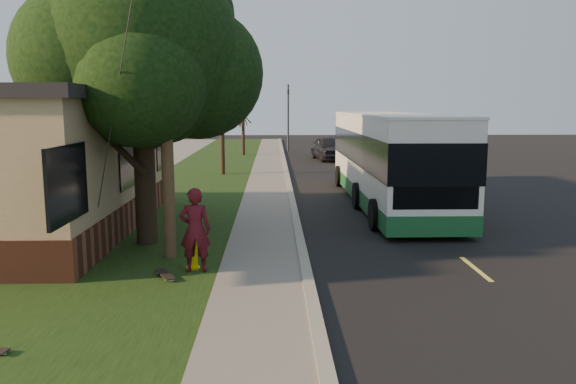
{
  "coord_description": "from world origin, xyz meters",
  "views": [
    {
      "loc": [
        -0.74,
        -12.6,
        3.8
      ],
      "look_at": [
        -0.35,
        2.25,
        1.5
      ],
      "focal_mm": 35.0,
      "sensor_mm": 36.0,
      "label": 1
    }
  ],
  "objects_px": {
    "bare_tree_far": "(243,129)",
    "traffic_signal": "(288,113)",
    "dumpster": "(42,195)",
    "utility_pole": "(164,70)",
    "transit_bus": "(389,156)",
    "bare_tree_near": "(222,136)",
    "distant_car": "(329,148)",
    "leafy_tree": "(143,53)",
    "skateboarder": "(195,230)",
    "skateboard_main": "(165,275)",
    "fire_hydrant": "(193,253)"
  },
  "relations": [
    {
      "from": "transit_bus",
      "to": "skateboard_main",
      "type": "distance_m",
      "value": 11.85
    },
    {
      "from": "fire_hydrant",
      "to": "bare_tree_near",
      "type": "bearing_deg",
      "value": 92.86
    },
    {
      "from": "utility_pole",
      "to": "transit_bus",
      "type": "height_order",
      "value": "utility_pole"
    },
    {
      "from": "leafy_tree",
      "to": "distant_car",
      "type": "xyz_separation_m",
      "value": [
        7.38,
        23.94,
        -4.33
      ]
    },
    {
      "from": "skateboard_main",
      "to": "utility_pole",
      "type": "bearing_deg",
      "value": 96.51
    },
    {
      "from": "fire_hydrant",
      "to": "leafy_tree",
      "type": "height_order",
      "value": "leafy_tree"
    },
    {
      "from": "traffic_signal",
      "to": "distant_car",
      "type": "height_order",
      "value": "traffic_signal"
    },
    {
      "from": "bare_tree_near",
      "to": "dumpster",
      "type": "distance_m",
      "value": 12.19
    },
    {
      "from": "skateboard_main",
      "to": "distant_car",
      "type": "xyz_separation_m",
      "value": [
        6.32,
        27.27,
        0.71
      ]
    },
    {
      "from": "bare_tree_far",
      "to": "traffic_signal",
      "type": "height_order",
      "value": "traffic_signal"
    },
    {
      "from": "leafy_tree",
      "to": "bare_tree_far",
      "type": "relative_size",
      "value": 1.94
    },
    {
      "from": "fire_hydrant",
      "to": "skateboarder",
      "type": "bearing_deg",
      "value": -66.5
    },
    {
      "from": "fire_hydrant",
      "to": "skateboarder",
      "type": "distance_m",
      "value": 0.65
    },
    {
      "from": "distant_car",
      "to": "skateboarder",
      "type": "bearing_deg",
      "value": -109.59
    },
    {
      "from": "skateboarder",
      "to": "bare_tree_far",
      "type": "bearing_deg",
      "value": -90.88
    },
    {
      "from": "fire_hydrant",
      "to": "skateboard_main",
      "type": "distance_m",
      "value": 0.9
    },
    {
      "from": "dumpster",
      "to": "traffic_signal",
      "type": "bearing_deg",
      "value": 70.62
    },
    {
      "from": "dumpster",
      "to": "distant_car",
      "type": "distance_m",
      "value": 22.89
    },
    {
      "from": "skateboarder",
      "to": "dumpster",
      "type": "bearing_deg",
      "value": -50.91
    },
    {
      "from": "utility_pole",
      "to": "distant_car",
      "type": "xyz_separation_m",
      "value": [
        6.51,
        25.6,
        -3.79
      ]
    },
    {
      "from": "bare_tree_far",
      "to": "traffic_signal",
      "type": "bearing_deg",
      "value": 48.81
    },
    {
      "from": "leafy_tree",
      "to": "fire_hydrant",
      "type": "bearing_deg",
      "value": -59.33
    },
    {
      "from": "distant_car",
      "to": "dumpster",
      "type": "bearing_deg",
      "value": -129.61
    },
    {
      "from": "bare_tree_far",
      "to": "fire_hydrant",
      "type": "bearing_deg",
      "value": -89.24
    },
    {
      "from": "fire_hydrant",
      "to": "dumpster",
      "type": "distance_m",
      "value": 9.58
    },
    {
      "from": "bare_tree_near",
      "to": "skateboard_main",
      "type": "xyz_separation_m",
      "value": [
        0.38,
        -18.67,
        -2.02
      ]
    },
    {
      "from": "utility_pole",
      "to": "bare_tree_far",
      "type": "height_order",
      "value": "utility_pole"
    },
    {
      "from": "utility_pole",
      "to": "transit_bus",
      "type": "bearing_deg",
      "value": 48.21
    },
    {
      "from": "transit_bus",
      "to": "utility_pole",
      "type": "bearing_deg",
      "value": -131.79
    },
    {
      "from": "distant_car",
      "to": "bare_tree_far",
      "type": "bearing_deg",
      "value": 143.65
    },
    {
      "from": "leafy_tree",
      "to": "skateboard_main",
      "type": "bearing_deg",
      "value": -72.37
    },
    {
      "from": "fire_hydrant",
      "to": "distant_car",
      "type": "height_order",
      "value": "distant_car"
    },
    {
      "from": "bare_tree_far",
      "to": "traffic_signal",
      "type": "distance_m",
      "value": 5.44
    },
    {
      "from": "utility_pole",
      "to": "transit_bus",
      "type": "relative_size",
      "value": 0.7
    },
    {
      "from": "utility_pole",
      "to": "bare_tree_far",
      "type": "relative_size",
      "value": 2.25
    },
    {
      "from": "bare_tree_far",
      "to": "transit_bus",
      "type": "xyz_separation_m",
      "value": [
        6.72,
        -21.15,
        -0.14
      ]
    },
    {
      "from": "leafy_tree",
      "to": "transit_bus",
      "type": "relative_size",
      "value": 0.6
    },
    {
      "from": "transit_bus",
      "to": "distant_car",
      "type": "xyz_separation_m",
      "value": [
        -0.51,
        17.74,
        -1.02
      ]
    },
    {
      "from": "skateboard_main",
      "to": "traffic_signal",
      "type": "bearing_deg",
      "value": 84.05
    },
    {
      "from": "bare_tree_far",
      "to": "dumpster",
      "type": "distance_m",
      "value": 23.61
    },
    {
      "from": "leafy_tree",
      "to": "bare_tree_far",
      "type": "bearing_deg",
      "value": 87.55
    },
    {
      "from": "fire_hydrant",
      "to": "distant_car",
      "type": "distance_m",
      "value": 27.22
    },
    {
      "from": "transit_bus",
      "to": "skateboarder",
      "type": "bearing_deg",
      "value": -124.4
    },
    {
      "from": "bare_tree_near",
      "to": "leafy_tree",
      "type": "bearing_deg",
      "value": -92.5
    },
    {
      "from": "leafy_tree",
      "to": "skateboarder",
      "type": "distance_m",
      "value": 5.31
    },
    {
      "from": "transit_bus",
      "to": "skateboard_main",
      "type": "height_order",
      "value": "transit_bus"
    },
    {
      "from": "utility_pole",
      "to": "transit_bus",
      "type": "xyz_separation_m",
      "value": [
        7.02,
        7.86,
        -2.77
      ]
    },
    {
      "from": "skateboard_main",
      "to": "leafy_tree",
      "type": "bearing_deg",
      "value": 107.63
    },
    {
      "from": "traffic_signal",
      "to": "skateboarder",
      "type": "height_order",
      "value": "traffic_signal"
    },
    {
      "from": "utility_pole",
      "to": "bare_tree_far",
      "type": "distance_m",
      "value": 29.13
    }
  ]
}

